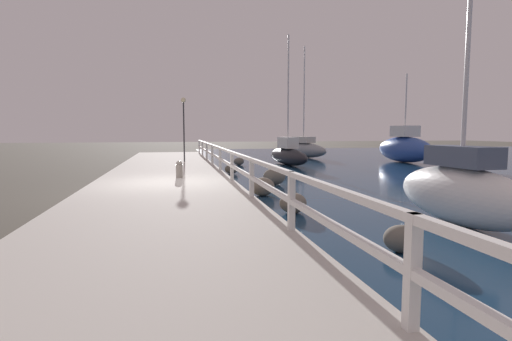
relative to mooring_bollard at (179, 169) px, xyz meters
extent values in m
plane|color=#4C473D|center=(-0.46, -1.09, -0.63)|extent=(120.00, 120.00, 0.00)
cube|color=beige|center=(-0.46, -1.09, -0.46)|extent=(4.37, 36.00, 0.35)
cube|color=white|center=(1.62, -10.81, 0.18)|extent=(0.10, 0.10, 0.93)
cube|color=white|center=(1.62, -7.57, 0.18)|extent=(0.10, 0.10, 0.93)
cube|color=white|center=(1.62, -4.33, 0.18)|extent=(0.10, 0.10, 0.93)
cube|color=white|center=(1.62, -1.09, 0.18)|extent=(0.10, 0.10, 0.93)
cube|color=white|center=(1.62, 2.15, 0.18)|extent=(0.10, 0.10, 0.93)
cube|color=white|center=(1.62, 5.39, 0.18)|extent=(0.10, 0.10, 0.93)
cube|color=white|center=(1.62, 8.63, 0.18)|extent=(0.10, 0.10, 0.93)
cube|color=white|center=(1.62, 11.87, 0.18)|extent=(0.10, 0.10, 0.93)
cube|color=white|center=(1.62, 15.11, 0.18)|extent=(0.10, 0.10, 0.93)
cube|color=white|center=(1.62, -1.09, 0.60)|extent=(0.09, 32.50, 0.08)
cube|color=white|center=(1.62, -1.09, 0.18)|extent=(0.09, 32.50, 0.08)
ellipsoid|color=slate|center=(2.37, -2.13, -0.36)|extent=(0.72, 0.65, 0.54)
ellipsoid|color=#666056|center=(3.31, -7.96, -0.42)|extent=(0.57, 0.52, 0.43)
ellipsoid|color=slate|center=(2.52, -4.72, -0.40)|extent=(0.64, 0.57, 0.48)
ellipsoid|color=#666056|center=(3.30, 0.10, -0.34)|extent=(0.79, 0.71, 0.59)
ellipsoid|color=#666056|center=(3.40, 8.51, -0.42)|extent=(0.57, 0.52, 0.43)
ellipsoid|color=#666056|center=(2.33, 4.06, -0.42)|extent=(0.58, 0.52, 0.43)
cylinder|color=gray|center=(0.00, 0.00, -0.07)|extent=(0.23, 0.23, 0.44)
sphere|color=gray|center=(0.00, 0.00, 0.19)|extent=(0.20, 0.20, 0.20)
cylinder|color=#2D2D33|center=(0.36, 7.30, 1.22)|extent=(0.07, 0.07, 3.01)
sphere|color=beige|center=(0.36, 7.30, 2.85)|extent=(0.25, 0.25, 0.25)
ellipsoid|color=white|center=(5.48, -6.54, -0.03)|extent=(1.07, 3.67, 1.18)
cube|color=#4C566B|center=(5.48, -6.54, 0.76)|extent=(0.72, 1.52, 0.41)
cylinder|color=silver|center=(5.48, -6.54, 3.56)|extent=(0.09, 0.09, 6.01)
ellipsoid|color=black|center=(6.14, 8.18, -0.16)|extent=(1.30, 5.49, 0.94)
cube|color=silver|center=(6.14, 8.18, 0.63)|extent=(0.78, 1.77, 0.62)
cylinder|color=silver|center=(6.14, 8.18, 3.44)|extent=(0.09, 0.09, 6.25)
ellipsoid|color=#2D4C9E|center=(13.67, 8.56, 0.15)|extent=(1.82, 4.97, 1.56)
cube|color=silver|center=(13.67, 8.56, 1.27)|extent=(1.18, 1.58, 0.67)
cylinder|color=silver|center=(13.67, 8.56, 2.83)|extent=(0.09, 0.09, 3.79)
ellipsoid|color=gray|center=(9.08, 14.18, -0.10)|extent=(2.48, 5.39, 1.06)
cube|color=beige|center=(9.08, 14.18, 0.65)|extent=(1.26, 2.07, 0.44)
cylinder|color=silver|center=(9.08, 14.18, 3.86)|extent=(0.09, 0.09, 6.86)
camera|label=1|loc=(-0.18, -13.50, 1.26)|focal=28.00mm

